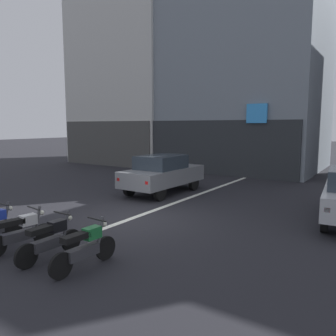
{
  "coord_description": "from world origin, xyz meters",
  "views": [
    {
      "loc": [
        6.56,
        -7.75,
        2.9
      ],
      "look_at": [
        0.09,
        2.0,
        1.4
      ],
      "focal_mm": 35.6,
      "sensor_mm": 36.0,
      "label": 1
    }
  ],
  "objects_px": {
    "car_grey_crossing_near": "(163,173)",
    "motorcycle_white_row_left_mid": "(21,232)",
    "motorcycle_green_row_right_mid": "(85,247)",
    "motorcycle_black_row_centre": "(50,239)"
  },
  "relations": [
    {
      "from": "car_grey_crossing_near",
      "to": "motorcycle_white_row_left_mid",
      "type": "relative_size",
      "value": 2.48
    },
    {
      "from": "motorcycle_white_row_left_mid",
      "to": "motorcycle_green_row_right_mid",
      "type": "bearing_deg",
      "value": 4.29
    },
    {
      "from": "car_grey_crossing_near",
      "to": "motorcycle_white_row_left_mid",
      "type": "height_order",
      "value": "car_grey_crossing_near"
    },
    {
      "from": "car_grey_crossing_near",
      "to": "motorcycle_white_row_left_mid",
      "type": "xyz_separation_m",
      "value": [
        1.03,
        -7.3,
        -0.43
      ]
    },
    {
      "from": "car_grey_crossing_near",
      "to": "motorcycle_white_row_left_mid",
      "type": "distance_m",
      "value": 7.38
    },
    {
      "from": "motorcycle_white_row_left_mid",
      "to": "motorcycle_black_row_centre",
      "type": "distance_m",
      "value": 0.99
    },
    {
      "from": "car_grey_crossing_near",
      "to": "motorcycle_green_row_right_mid",
      "type": "distance_m",
      "value": 7.77
    },
    {
      "from": "car_grey_crossing_near",
      "to": "motorcycle_black_row_centre",
      "type": "height_order",
      "value": "car_grey_crossing_near"
    },
    {
      "from": "motorcycle_white_row_left_mid",
      "to": "car_grey_crossing_near",
      "type": "bearing_deg",
      "value": 98.03
    },
    {
      "from": "motorcycle_black_row_centre",
      "to": "motorcycle_green_row_right_mid",
      "type": "relative_size",
      "value": 1.0
    }
  ]
}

